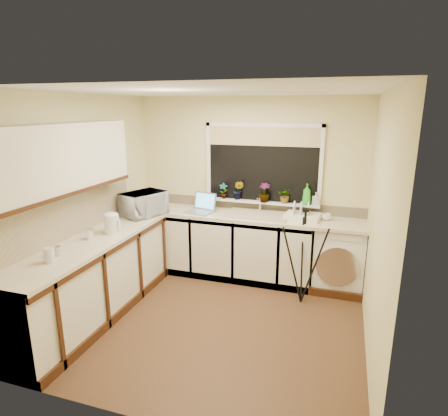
# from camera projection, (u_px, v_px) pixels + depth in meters

# --- Properties ---
(floor) EXTENTS (3.20, 3.20, 0.00)m
(floor) POSITION_uv_depth(u_px,v_px,m) (214.00, 319.00, 4.26)
(floor) COLOR brown
(floor) RESTS_ON ground
(ceiling) EXTENTS (3.20, 3.20, 0.00)m
(ceiling) POSITION_uv_depth(u_px,v_px,m) (212.00, 91.00, 3.63)
(ceiling) COLOR white
(ceiling) RESTS_ON ground
(wall_back) EXTENTS (3.20, 0.00, 3.20)m
(wall_back) POSITION_uv_depth(u_px,v_px,m) (248.00, 186.00, 5.32)
(wall_back) COLOR beige
(wall_back) RESTS_ON ground
(wall_front) EXTENTS (3.20, 0.00, 3.20)m
(wall_front) POSITION_uv_depth(u_px,v_px,m) (139.00, 273.00, 2.56)
(wall_front) COLOR beige
(wall_front) RESTS_ON ground
(wall_left) EXTENTS (0.00, 3.00, 3.00)m
(wall_left) POSITION_uv_depth(u_px,v_px,m) (83.00, 203.00, 4.41)
(wall_left) COLOR beige
(wall_left) RESTS_ON ground
(wall_right) EXTENTS (0.00, 3.00, 3.00)m
(wall_right) POSITION_uv_depth(u_px,v_px,m) (378.00, 229.00, 3.47)
(wall_right) COLOR beige
(wall_right) RESTS_ON ground
(base_cabinet_back) EXTENTS (2.55, 0.60, 0.86)m
(base_cabinet_back) POSITION_uv_depth(u_px,v_px,m) (220.00, 245.00, 5.35)
(base_cabinet_back) COLOR silver
(base_cabinet_back) RESTS_ON floor
(base_cabinet_left) EXTENTS (0.54, 2.40, 0.86)m
(base_cabinet_left) POSITION_uv_depth(u_px,v_px,m) (95.00, 280.00, 4.25)
(base_cabinet_left) COLOR silver
(base_cabinet_left) RESTS_ON floor
(worktop_back) EXTENTS (3.20, 0.60, 0.04)m
(worktop_back) POSITION_uv_depth(u_px,v_px,m) (242.00, 216.00, 5.14)
(worktop_back) COLOR beige
(worktop_back) RESTS_ON base_cabinet_back
(worktop_left) EXTENTS (0.60, 2.40, 0.04)m
(worktop_left) POSITION_uv_depth(u_px,v_px,m) (91.00, 242.00, 4.14)
(worktop_left) COLOR beige
(worktop_left) RESTS_ON base_cabinet_left
(upper_cabinet) EXTENTS (0.28, 1.90, 0.70)m
(upper_cabinet) POSITION_uv_depth(u_px,v_px,m) (62.00, 159.00, 3.80)
(upper_cabinet) COLOR silver
(upper_cabinet) RESTS_ON wall_left
(splashback_left) EXTENTS (0.02, 2.40, 0.45)m
(splashback_left) POSITION_uv_depth(u_px,v_px,m) (67.00, 218.00, 4.16)
(splashback_left) COLOR beige
(splashback_left) RESTS_ON wall_left
(splashback_back) EXTENTS (3.20, 0.02, 0.14)m
(splashback_back) POSITION_uv_depth(u_px,v_px,m) (248.00, 204.00, 5.38)
(splashback_back) COLOR beige
(splashback_back) RESTS_ON wall_back
(window_glass) EXTENTS (1.50, 0.02, 1.00)m
(window_glass) POSITION_uv_depth(u_px,v_px,m) (263.00, 164.00, 5.17)
(window_glass) COLOR black
(window_glass) RESTS_ON wall_back
(window_blind) EXTENTS (1.50, 0.02, 0.25)m
(window_blind) POSITION_uv_depth(u_px,v_px,m) (263.00, 136.00, 5.05)
(window_blind) COLOR tan
(window_blind) RESTS_ON wall_back
(windowsill) EXTENTS (1.60, 0.14, 0.03)m
(windowsill) POSITION_uv_depth(u_px,v_px,m) (261.00, 202.00, 5.25)
(windowsill) COLOR white
(windowsill) RESTS_ON wall_back
(sink) EXTENTS (0.82, 0.46, 0.03)m
(sink) POSITION_uv_depth(u_px,v_px,m) (257.00, 215.00, 5.07)
(sink) COLOR tan
(sink) RESTS_ON worktop_back
(faucet) EXTENTS (0.03, 0.03, 0.24)m
(faucet) POSITION_uv_depth(u_px,v_px,m) (260.00, 204.00, 5.21)
(faucet) COLOR silver
(faucet) RESTS_ON worktop_back
(washing_machine) EXTENTS (0.63, 0.61, 0.87)m
(washing_machine) POSITION_uv_depth(u_px,v_px,m) (338.00, 256.00, 4.92)
(washing_machine) COLOR white
(washing_machine) RESTS_ON floor
(laptop) EXTENTS (0.41, 0.38, 0.26)m
(laptop) POSITION_uv_depth(u_px,v_px,m) (202.00, 207.00, 5.25)
(laptop) COLOR gray
(laptop) RESTS_ON worktop_back
(kettle) EXTENTS (0.17, 0.17, 0.22)m
(kettle) POSITION_uv_depth(u_px,v_px,m) (112.00, 224.00, 4.34)
(kettle) COLOR silver
(kettle) RESTS_ON worktop_left
(dish_rack) EXTENTS (0.48, 0.39, 0.07)m
(dish_rack) POSITION_uv_depth(u_px,v_px,m) (303.00, 216.00, 4.92)
(dish_rack) COLOR white
(dish_rack) RESTS_ON worktop_back
(tripod) EXTENTS (0.75, 0.75, 1.18)m
(tripod) POSITION_uv_depth(u_px,v_px,m) (303.00, 256.00, 4.50)
(tripod) COLOR black
(tripod) RESTS_ON floor
(glass_jug) EXTENTS (0.10, 0.10, 0.14)m
(glass_jug) POSITION_uv_depth(u_px,v_px,m) (49.00, 255.00, 3.53)
(glass_jug) COLOR silver
(glass_jug) RESTS_ON worktop_left
(steel_jar) EXTENTS (0.09, 0.09, 0.12)m
(steel_jar) POSITION_uv_depth(u_px,v_px,m) (90.00, 234.00, 4.16)
(steel_jar) COLOR white
(steel_jar) RESTS_ON worktop_left
(microwave) EXTENTS (0.56, 0.66, 0.31)m
(microwave) POSITION_uv_depth(u_px,v_px,m) (144.00, 204.00, 5.06)
(microwave) COLOR silver
(microwave) RESTS_ON worktop_left
(plant_a) EXTENTS (0.13, 0.11, 0.22)m
(plant_a) POSITION_uv_depth(u_px,v_px,m) (223.00, 191.00, 5.35)
(plant_a) COLOR #999999
(plant_a) RESTS_ON windowsill
(plant_b) EXTENTS (0.16, 0.14, 0.26)m
(plant_b) POSITION_uv_depth(u_px,v_px,m) (238.00, 190.00, 5.29)
(plant_b) COLOR #999999
(plant_b) RESTS_ON windowsill
(plant_c) EXTENTS (0.16, 0.16, 0.26)m
(plant_c) POSITION_uv_depth(u_px,v_px,m) (264.00, 192.00, 5.16)
(plant_c) COLOR #999999
(plant_c) RESTS_ON windowsill
(plant_d) EXTENTS (0.20, 0.17, 0.21)m
(plant_d) POSITION_uv_depth(u_px,v_px,m) (285.00, 195.00, 5.10)
(plant_d) COLOR #999999
(plant_d) RESTS_ON windowsill
(soap_bottle_green) EXTENTS (0.13, 0.13, 0.28)m
(soap_bottle_green) POSITION_uv_depth(u_px,v_px,m) (307.00, 194.00, 5.00)
(soap_bottle_green) COLOR green
(soap_bottle_green) RESTS_ON windowsill
(soap_bottle_clear) EXTENTS (0.10, 0.10, 0.17)m
(soap_bottle_clear) POSITION_uv_depth(u_px,v_px,m) (316.00, 199.00, 4.99)
(soap_bottle_clear) COLOR #999999
(soap_bottle_clear) RESTS_ON windowsill
(cup_back) EXTENTS (0.14, 0.14, 0.09)m
(cup_back) POSITION_uv_depth(u_px,v_px,m) (327.00, 217.00, 4.85)
(cup_back) COLOR white
(cup_back) RESTS_ON worktop_back
(cup_left) EXTENTS (0.11, 0.11, 0.10)m
(cup_left) POSITION_uv_depth(u_px,v_px,m) (56.00, 251.00, 3.69)
(cup_left) COLOR beige
(cup_left) RESTS_ON worktop_left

